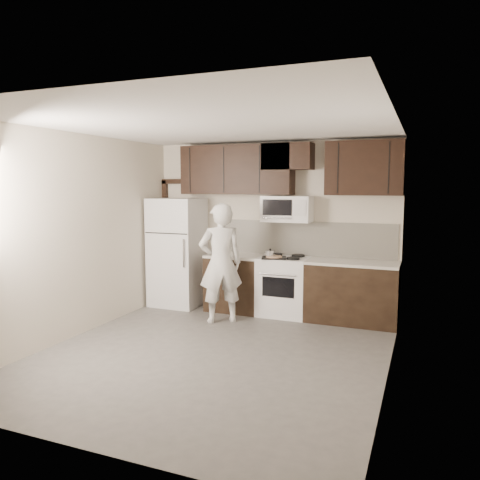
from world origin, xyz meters
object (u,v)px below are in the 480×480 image
Objects in this scene: microwave at (287,209)px; person at (221,263)px; stove at (284,286)px; refrigerator at (177,252)px.

person is (-0.76, -0.83, -0.77)m from microwave.
person is (-0.76, -0.71, 0.42)m from stove.
refrigerator reaches higher than stove.
stove is 1.24× the size of microwave.
refrigerator reaches higher than person.
stove is at bearing -89.90° from microwave.
microwave reaches higher than stove.
stove is 0.52× the size of refrigerator.
microwave is at bearing -167.59° from person.
microwave is at bearing 90.10° from stove.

